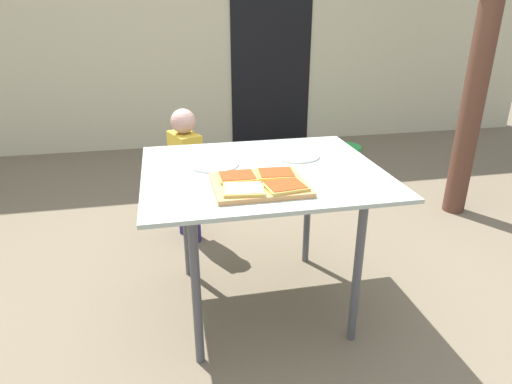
# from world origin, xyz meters

# --- Properties ---
(ground_plane) EXTENTS (16.00, 16.00, 0.00)m
(ground_plane) POSITION_xyz_m (0.00, 0.00, 0.00)
(ground_plane) COLOR #6D5F4B
(house_wall_back) EXTENTS (8.00, 0.20, 2.91)m
(house_wall_back) POSITION_xyz_m (0.00, 3.13, 1.46)
(house_wall_back) COLOR beige
(house_wall_back) RESTS_ON ground
(house_door) EXTENTS (0.90, 0.02, 2.00)m
(house_door) POSITION_xyz_m (0.77, 3.02, 1.00)
(house_door) COLOR black
(house_door) RESTS_ON ground
(dining_table) EXTENTS (1.12, 0.96, 0.76)m
(dining_table) POSITION_xyz_m (0.00, 0.00, 0.68)
(dining_table) COLOR #A2AEA3
(dining_table) RESTS_ON ground
(cutting_board) EXTENTS (0.40, 0.33, 0.02)m
(cutting_board) POSITION_xyz_m (-0.06, -0.21, 0.77)
(cutting_board) COLOR tan
(cutting_board) RESTS_ON dining_table
(pizza_slice_far_left) EXTENTS (0.17, 0.14, 0.02)m
(pizza_slice_far_left) POSITION_xyz_m (-0.14, -0.15, 0.79)
(pizza_slice_far_left) COLOR gold
(pizza_slice_far_left) RESTS_ON cutting_board
(pizza_slice_near_left) EXTENTS (0.18, 0.16, 0.02)m
(pizza_slice_near_left) POSITION_xyz_m (-0.14, -0.30, 0.79)
(pizza_slice_near_left) COLOR gold
(pizza_slice_near_left) RESTS_ON cutting_board
(pizza_slice_near_right) EXTENTS (0.18, 0.16, 0.02)m
(pizza_slice_near_right) POSITION_xyz_m (0.03, -0.30, 0.79)
(pizza_slice_near_right) COLOR gold
(pizza_slice_near_right) RESTS_ON cutting_board
(pizza_slice_far_right) EXTENTS (0.18, 0.15, 0.02)m
(pizza_slice_far_right) POSITION_xyz_m (0.03, -0.15, 0.79)
(pizza_slice_far_right) COLOR gold
(pizza_slice_far_right) RESTS_ON cutting_board
(plate_white_left) EXTENTS (0.24, 0.24, 0.01)m
(plate_white_left) POSITION_xyz_m (-0.22, 0.10, 0.77)
(plate_white_left) COLOR white
(plate_white_left) RESTS_ON dining_table
(plate_white_right) EXTENTS (0.24, 0.24, 0.01)m
(plate_white_right) POSITION_xyz_m (0.21, 0.15, 0.77)
(plate_white_right) COLOR white
(plate_white_right) RESTS_ON dining_table
(child_left) EXTENTS (0.22, 0.27, 0.89)m
(child_left) POSITION_xyz_m (-0.32, 0.83, 0.50)
(child_left) COLOR navy
(child_left) RESTS_ON ground
(garden_hose_coil) EXTENTS (0.37, 0.37, 0.03)m
(garden_hose_coil) POSITION_xyz_m (1.52, 2.53, 0.02)
(garden_hose_coil) COLOR green
(garden_hose_coil) RESTS_ON ground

